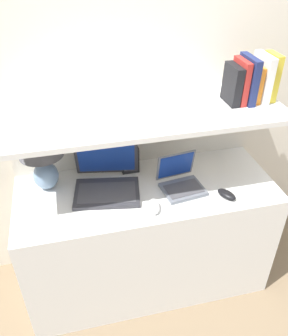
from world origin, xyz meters
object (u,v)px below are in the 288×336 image
(table_lamp, at_px, (42,153))
(laptop_large, at_px, (107,180))
(book_red, at_px, (240,81))
(book_yellow, at_px, (270,77))
(second_mouse, at_px, (227,194))
(router_box, at_px, (129,159))
(book_navy, at_px, (248,80))
(computer_mouse, at_px, (154,206))
(book_black, at_px, (232,84))
(laptop_small, at_px, (181,181))
(book_orange, at_px, (254,83))
(book_white, at_px, (262,78))

(table_lamp, xyz_separation_m, laptop_large, (0.32, -0.09, -0.17))
(book_red, bearing_deg, table_lamp, 175.66)
(book_yellow, xyz_separation_m, book_red, (-0.17, 0.00, -0.01))
(second_mouse, height_order, router_box, router_box)
(table_lamp, height_order, book_navy, book_navy)
(computer_mouse, bearing_deg, book_black, 27.19)
(router_box, bearing_deg, computer_mouse, -82.30)
(table_lamp, height_order, laptop_small, table_lamp)
(book_navy, height_order, book_black, book_navy)
(book_yellow, bearing_deg, book_orange, 180.00)
(laptop_small, relative_size, book_red, 1.11)
(laptop_small, xyz_separation_m, book_navy, (0.36, 0.10, 0.52))
(book_orange, height_order, book_black, book_black)
(second_mouse, relative_size, book_black, 0.64)
(laptop_small, bearing_deg, laptop_large, 167.95)
(computer_mouse, distance_m, book_black, 0.74)
(laptop_small, distance_m, book_white, 0.69)
(book_yellow, relative_size, book_red, 1.08)
(laptop_large, xyz_separation_m, book_navy, (0.76, 0.01, 0.50))
(computer_mouse, relative_size, book_yellow, 0.52)
(table_lamp, distance_m, book_black, 1.05)
(second_mouse, xyz_separation_m, book_yellow, (0.27, 0.24, 0.54))
(second_mouse, relative_size, book_yellow, 0.52)
(computer_mouse, height_order, book_red, book_red)
(router_box, bearing_deg, book_white, -11.21)
(router_box, xyz_separation_m, book_red, (0.56, -0.14, 0.47))
(computer_mouse, distance_m, second_mouse, 0.40)
(laptop_large, xyz_separation_m, book_black, (0.68, 0.01, 0.48))
(book_white, xyz_separation_m, book_orange, (-0.04, -0.00, -0.02))
(router_box, distance_m, book_red, 0.75)
(book_yellow, bearing_deg, laptop_small, -168.61)
(laptop_large, distance_m, computer_mouse, 0.31)
(laptop_small, relative_size, computer_mouse, 1.96)
(book_orange, height_order, book_red, book_red)
(table_lamp, relative_size, book_black, 1.74)
(second_mouse, relative_size, book_orange, 0.66)
(book_navy, bearing_deg, book_white, 0.00)
(book_red, bearing_deg, book_white, 0.00)
(computer_mouse, height_order, book_yellow, book_yellow)
(table_lamp, bearing_deg, second_mouse, -18.70)
(book_yellow, xyz_separation_m, book_black, (-0.21, 0.00, -0.02))
(computer_mouse, distance_m, router_box, 0.38)
(laptop_large, xyz_separation_m, book_red, (0.72, 0.01, 0.50))
(second_mouse, xyz_separation_m, book_orange, (0.19, 0.24, 0.52))
(router_box, height_order, book_yellow, book_yellow)
(laptop_small, height_order, book_yellow, book_yellow)
(laptop_small, height_order, book_black, book_black)
(book_white, relative_size, book_black, 1.21)
(book_yellow, distance_m, book_white, 0.05)
(laptop_small, distance_m, book_yellow, 0.72)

